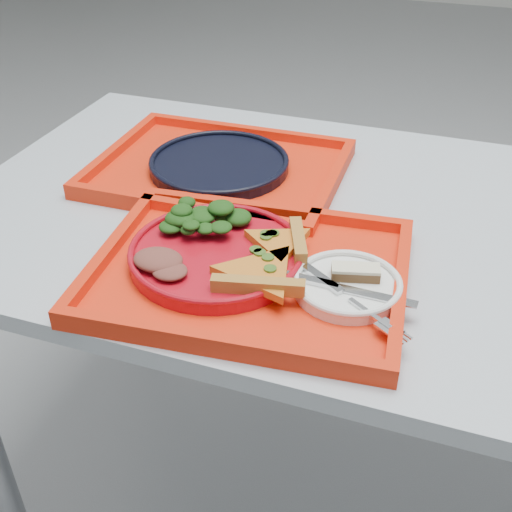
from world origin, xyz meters
name	(u,v)px	position (x,y,z in m)	size (l,w,h in m)	color
ground	(371,507)	(0.00, 0.00, 0.00)	(10.00, 10.00, 0.00)	gray
table	(411,269)	(0.00, 0.00, 0.68)	(1.60, 0.80, 0.75)	#A8B3BC
tray_main	(249,275)	(-0.22, -0.21, 0.76)	(0.45, 0.35, 0.01)	red
tray_far	(219,172)	(-0.38, 0.08, 0.76)	(0.45, 0.35, 0.01)	red
dinner_plate	(217,256)	(-0.27, -0.20, 0.77)	(0.26, 0.26, 0.02)	#AA0B18
side_plate	(347,287)	(-0.07, -0.21, 0.77)	(0.15, 0.15, 0.01)	white
navy_plate	(219,165)	(-0.38, 0.08, 0.77)	(0.26, 0.26, 0.02)	black
pizza_slice_a	(261,270)	(-0.19, -0.24, 0.79)	(0.14, 0.12, 0.02)	gold
pizza_slice_b	(278,240)	(-0.19, -0.16, 0.79)	(0.12, 0.10, 0.02)	gold
salad_heap	(205,214)	(-0.31, -0.15, 0.81)	(0.10, 0.09, 0.05)	black
meat_portion	(158,260)	(-0.34, -0.26, 0.79)	(0.07, 0.06, 0.02)	brown
dessert_bar	(356,272)	(-0.07, -0.19, 0.79)	(0.07, 0.04, 0.02)	#452717
knife	(350,289)	(-0.07, -0.23, 0.78)	(0.18, 0.02, 0.01)	silver
fork	(349,298)	(-0.06, -0.25, 0.78)	(0.18, 0.02, 0.01)	silver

